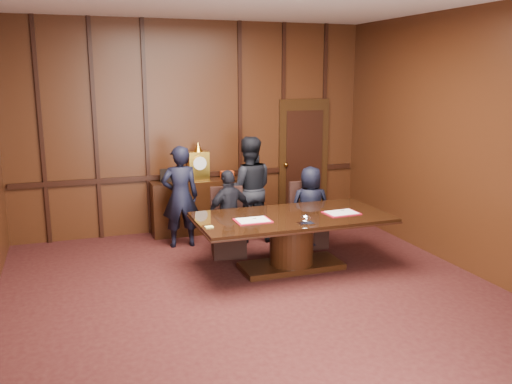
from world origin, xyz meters
TOP-DOWN VIEW (x-y plane):
  - room at (0.07, 0.14)m, footprint 7.00×7.04m
  - sideboard at (0.00, 3.26)m, footprint 1.60×0.45m
  - conference_table at (0.77, 1.10)m, footprint 2.62×1.32m
  - folder_left at (0.18, 1.00)m, footprint 0.46×0.33m
  - folder_right at (1.45, 0.97)m, footprint 0.48×0.35m
  - inkstand at (0.77, 0.65)m, footprint 0.20×0.14m
  - notepad at (-0.44, 0.90)m, footprint 0.10×0.08m
  - chair_left at (0.13, 1.98)m, footprint 0.56×0.56m
  - chair_right at (1.42, 1.98)m, footprint 0.48×0.48m
  - signatory_left at (0.12, 1.90)m, footprint 0.81×0.51m
  - signatory_right at (1.42, 1.90)m, footprint 0.69×0.53m
  - witness_left at (-0.45, 2.60)m, footprint 0.60×0.41m
  - witness_right at (0.64, 2.56)m, footprint 0.94×0.81m

SIDE VIEW (x-z plane):
  - chair_left at x=0.13m, z-range -0.20..0.79m
  - chair_right at x=1.42m, z-range -0.20..0.79m
  - sideboard at x=0.00m, z-range -0.28..1.26m
  - conference_table at x=0.77m, z-range 0.13..0.89m
  - signatory_right at x=1.42m, z-range 0.00..1.27m
  - signatory_left at x=0.12m, z-range 0.00..1.29m
  - notepad at x=-0.44m, z-range 0.76..0.77m
  - folder_left at x=0.18m, z-range 0.76..0.78m
  - folder_right at x=1.45m, z-range 0.76..0.78m
  - witness_left at x=-0.45m, z-range 0.00..1.58m
  - inkstand at x=0.77m, z-range 0.76..0.87m
  - witness_right at x=0.64m, z-range 0.00..1.68m
  - room at x=0.07m, z-range -0.03..3.47m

